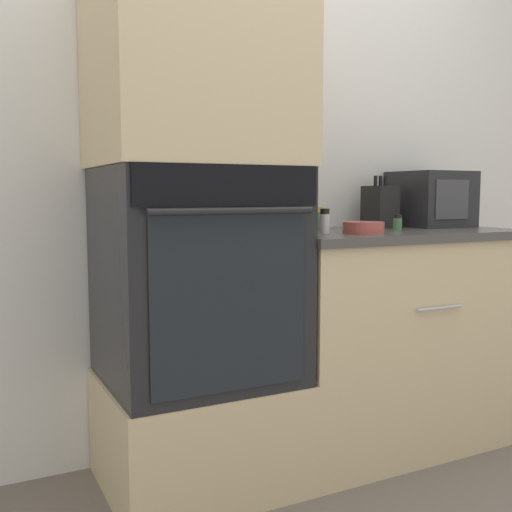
{
  "coord_description": "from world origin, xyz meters",
  "views": [
    {
      "loc": [
        -1.12,
        -1.72,
        1.08
      ],
      "look_at": [
        -0.14,
        0.21,
        0.86
      ],
      "focal_mm": 42.0,
      "sensor_mm": 36.0,
      "label": 1
    }
  ],
  "objects_px": {
    "microwave": "(430,199)",
    "condiment_jar_mid": "(398,223)",
    "wall_oven": "(197,274)",
    "condiment_jar_back": "(319,222)",
    "condiment_jar_near": "(317,219)",
    "knife_block": "(380,207)",
    "bowl": "(363,228)",
    "condiment_jar_far": "(325,221)"
  },
  "relations": [
    {
      "from": "wall_oven",
      "to": "knife_block",
      "type": "bearing_deg",
      "value": 8.68
    },
    {
      "from": "condiment_jar_mid",
      "to": "knife_block",
      "type": "bearing_deg",
      "value": 73.05
    },
    {
      "from": "microwave",
      "to": "knife_block",
      "type": "distance_m",
      "value": 0.28
    },
    {
      "from": "wall_oven",
      "to": "condiment_jar_near",
      "type": "distance_m",
      "value": 0.62
    },
    {
      "from": "wall_oven",
      "to": "condiment_jar_mid",
      "type": "height_order",
      "value": "wall_oven"
    },
    {
      "from": "knife_block",
      "to": "condiment_jar_back",
      "type": "distance_m",
      "value": 0.3
    },
    {
      "from": "knife_block",
      "to": "condiment_jar_near",
      "type": "distance_m",
      "value": 0.36
    },
    {
      "from": "condiment_jar_mid",
      "to": "condiment_jar_far",
      "type": "bearing_deg",
      "value": -177.21
    },
    {
      "from": "wall_oven",
      "to": "condiment_jar_back",
      "type": "relative_size",
      "value": 12.4
    },
    {
      "from": "microwave",
      "to": "bowl",
      "type": "relative_size",
      "value": 1.95
    },
    {
      "from": "microwave",
      "to": "condiment_jar_mid",
      "type": "relative_size",
      "value": 4.72
    },
    {
      "from": "microwave",
      "to": "knife_block",
      "type": "height_order",
      "value": "microwave"
    },
    {
      "from": "condiment_jar_mid",
      "to": "condiment_jar_back",
      "type": "xyz_separation_m",
      "value": [
        -0.22,
        0.26,
        -0.0
      ]
    },
    {
      "from": "wall_oven",
      "to": "condiment_jar_back",
      "type": "distance_m",
      "value": 0.71
    },
    {
      "from": "knife_block",
      "to": "condiment_jar_far",
      "type": "relative_size",
      "value": 2.41
    },
    {
      "from": "bowl",
      "to": "condiment_jar_far",
      "type": "bearing_deg",
      "value": 156.7
    },
    {
      "from": "condiment_jar_mid",
      "to": "condiment_jar_back",
      "type": "bearing_deg",
      "value": 131.24
    },
    {
      "from": "condiment_jar_near",
      "to": "condiment_jar_back",
      "type": "bearing_deg",
      "value": 53.93
    },
    {
      "from": "condiment_jar_back",
      "to": "condiment_jar_near",
      "type": "bearing_deg",
      "value": -126.07
    },
    {
      "from": "knife_block",
      "to": "condiment_jar_far",
      "type": "bearing_deg",
      "value": -154.17
    },
    {
      "from": "wall_oven",
      "to": "condiment_jar_back",
      "type": "bearing_deg",
      "value": 17.57
    },
    {
      "from": "bowl",
      "to": "condiment_jar_mid",
      "type": "relative_size",
      "value": 2.42
    },
    {
      "from": "wall_oven",
      "to": "knife_block",
      "type": "relative_size",
      "value": 3.29
    },
    {
      "from": "microwave",
      "to": "knife_block",
      "type": "relative_size",
      "value": 1.35
    },
    {
      "from": "condiment_jar_near",
      "to": "condiment_jar_mid",
      "type": "xyz_separation_m",
      "value": [
        0.3,
        -0.15,
        -0.02
      ]
    },
    {
      "from": "microwave",
      "to": "condiment_jar_mid",
      "type": "xyz_separation_m",
      "value": [
        -0.34,
        -0.17,
        -0.1
      ]
    },
    {
      "from": "condiment_jar_near",
      "to": "condiment_jar_back",
      "type": "relative_size",
      "value": 1.61
    },
    {
      "from": "condiment_jar_far",
      "to": "condiment_jar_near",
      "type": "bearing_deg",
      "value": 65.98
    },
    {
      "from": "condiment_jar_near",
      "to": "condiment_jar_far",
      "type": "relative_size",
      "value": 1.03
    },
    {
      "from": "wall_oven",
      "to": "condiment_jar_back",
      "type": "xyz_separation_m",
      "value": [
        0.66,
        0.21,
        0.17
      ]
    },
    {
      "from": "condiment_jar_back",
      "to": "microwave",
      "type": "bearing_deg",
      "value": -8.5
    },
    {
      "from": "knife_block",
      "to": "bowl",
      "type": "xyz_separation_m",
      "value": [
        -0.29,
        -0.27,
        -0.07
      ]
    },
    {
      "from": "bowl",
      "to": "condiment_jar_near",
      "type": "bearing_deg",
      "value": 105.15
    },
    {
      "from": "wall_oven",
      "to": "microwave",
      "type": "bearing_deg",
      "value": 5.8
    },
    {
      "from": "condiment_jar_near",
      "to": "knife_block",
      "type": "bearing_deg",
      "value": 5.95
    },
    {
      "from": "bowl",
      "to": "condiment_jar_near",
      "type": "relative_size",
      "value": 1.62
    },
    {
      "from": "wall_oven",
      "to": "condiment_jar_near",
      "type": "height_order",
      "value": "wall_oven"
    },
    {
      "from": "condiment_jar_near",
      "to": "condiment_jar_back",
      "type": "height_order",
      "value": "condiment_jar_near"
    },
    {
      "from": "microwave",
      "to": "bowl",
      "type": "bearing_deg",
      "value": -156.36
    },
    {
      "from": "condiment_jar_near",
      "to": "condiment_jar_far",
      "type": "bearing_deg",
      "value": -114.02
    },
    {
      "from": "wall_oven",
      "to": "microwave",
      "type": "relative_size",
      "value": 2.44
    },
    {
      "from": "wall_oven",
      "to": "condiment_jar_mid",
      "type": "relative_size",
      "value": 11.53
    }
  ]
}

